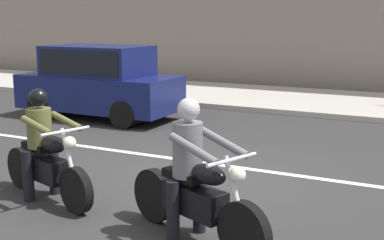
% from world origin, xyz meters
% --- Properties ---
extents(ground_plane, '(80.00, 80.00, 0.00)m').
position_xyz_m(ground_plane, '(0.00, 0.00, 0.00)').
color(ground_plane, '#2B2B2B').
extents(sidewalk_slab, '(40.00, 4.40, 0.14)m').
position_xyz_m(sidewalk_slab, '(0.00, 8.00, 0.07)').
color(sidewalk_slab, '#A8A399').
rests_on(sidewalk_slab, ground_plane).
extents(lane_marking_stripe, '(18.00, 0.14, 0.01)m').
position_xyz_m(lane_marking_stripe, '(-0.47, 0.90, 0.00)').
color(lane_marking_stripe, silver).
rests_on(lane_marking_stripe, ground_plane).
extents(motorcycle_with_rider_olive, '(2.00, 0.89, 1.54)m').
position_xyz_m(motorcycle_with_rider_olive, '(-1.50, -1.70, 0.64)').
color(motorcycle_with_rider_olive, black).
rests_on(motorcycle_with_rider_olive, ground_plane).
extents(motorcycle_with_rider_gray, '(2.05, 1.00, 1.62)m').
position_xyz_m(motorcycle_with_rider_gray, '(0.90, -1.97, 0.66)').
color(motorcycle_with_rider_gray, black).
rests_on(motorcycle_with_rider_gray, ground_plane).
extents(parked_hatchback_navy, '(4.00, 1.76, 1.80)m').
position_xyz_m(parked_hatchback_navy, '(-4.39, 3.39, 0.94)').
color(parked_hatchback_navy, '#11194C').
rests_on(parked_hatchback_navy, ground_plane).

